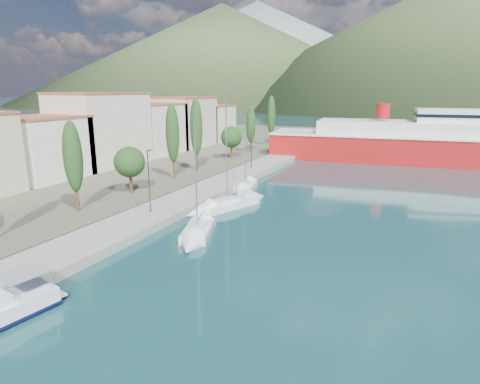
% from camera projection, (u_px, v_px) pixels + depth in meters
% --- Properties ---
extents(ground, '(1400.00, 1400.00, 0.00)m').
position_uv_depth(ground, '(378.00, 129.00, 129.63)').
color(ground, '#174346').
extents(quay, '(5.00, 88.00, 0.80)m').
position_uv_depth(quay, '(215.00, 187.00, 50.56)').
color(quay, gray).
rests_on(quay, ground).
extents(land_strip, '(70.00, 148.00, 0.70)m').
position_uv_depth(land_strip, '(62.00, 156.00, 74.86)').
color(land_strip, '#565644').
rests_on(land_strip, ground).
extents(town_buildings, '(9.20, 69.20, 11.30)m').
position_uv_depth(town_buildings, '(126.00, 131.00, 68.25)').
color(town_buildings, beige).
rests_on(town_buildings, land_strip).
extents(tree_row, '(3.68, 64.34, 10.53)m').
position_uv_depth(tree_row, '(193.00, 137.00, 57.41)').
color(tree_row, '#47301E').
rests_on(tree_row, land_strip).
extents(lamp_posts, '(0.15, 47.43, 6.06)m').
position_uv_depth(lamp_posts, '(154.00, 177.00, 38.78)').
color(lamp_posts, '#2D2D33').
rests_on(lamp_posts, quay).
extents(sailboat_near, '(4.61, 7.80, 10.76)m').
position_uv_depth(sailboat_near, '(194.00, 239.00, 33.29)').
color(sailboat_near, silver).
rests_on(sailboat_near, ground).
extents(sailboat_mid, '(5.61, 9.39, 13.17)m').
position_uv_depth(sailboat_mid, '(214.00, 208.00, 41.80)').
color(sailboat_mid, silver).
rests_on(sailboat_mid, ground).
extents(sailboat_far, '(3.46, 7.00, 9.86)m').
position_uv_depth(sailboat_far, '(243.00, 190.00, 49.77)').
color(sailboat_far, silver).
rests_on(sailboat_far, ground).
extents(ferry, '(54.29, 17.25, 10.60)m').
position_uv_depth(ferry, '(426.00, 144.00, 69.68)').
color(ferry, '#A81314').
rests_on(ferry, ground).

